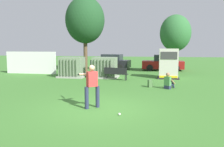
% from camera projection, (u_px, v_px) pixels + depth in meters
% --- Properties ---
extents(ground_plane, '(96.00, 96.00, 0.00)m').
position_uv_depth(ground_plane, '(99.00, 108.00, 9.32)').
color(ground_plane, '#3D752D').
extents(fence_panel, '(4.80, 0.12, 2.00)m').
position_uv_depth(fence_panel, '(31.00, 63.00, 21.07)').
color(fence_panel, white).
rests_on(fence_panel, ground).
extents(transformer_west, '(2.10, 1.70, 1.62)m').
position_uv_depth(transformer_west, '(72.00, 67.00, 18.63)').
color(transformer_west, '#9E9B93').
rests_on(transformer_west, ground).
extents(transformer_mid_west, '(2.10, 1.70, 1.62)m').
position_uv_depth(transformer_mid_west, '(105.00, 68.00, 18.31)').
color(transformer_mid_west, '#9E9B93').
rests_on(transformer_mid_west, ground).
extents(generator_enclosure, '(1.60, 1.40, 2.30)m').
position_uv_depth(generator_enclosure, '(168.00, 64.00, 17.87)').
color(generator_enclosure, '#262626').
rests_on(generator_enclosure, ground).
extents(park_bench, '(1.84, 0.75, 0.92)m').
position_uv_depth(park_bench, '(116.00, 73.00, 17.11)').
color(park_bench, black).
rests_on(park_bench, ground).
extents(batter, '(1.25, 1.38, 1.74)m').
position_uv_depth(batter, '(91.00, 84.00, 9.28)').
color(batter, '#282D4C').
rests_on(batter, ground).
extents(sports_ball, '(0.09, 0.09, 0.09)m').
position_uv_depth(sports_ball, '(119.00, 114.00, 8.34)').
color(sports_ball, white).
rests_on(sports_ball, ground).
extents(seated_spectator, '(0.68, 0.78, 0.96)m').
position_uv_depth(seated_spectator, '(169.00, 82.00, 13.57)').
color(seated_spectator, '#282D4C').
rests_on(seated_spectator, ground).
extents(backpack, '(0.34, 0.37, 0.44)m').
position_uv_depth(backpack, '(150.00, 84.00, 14.11)').
color(backpack, '#4C723F').
rests_on(backpack, ground).
extents(tree_left, '(3.82, 3.82, 7.31)m').
position_uv_depth(tree_left, '(85.00, 20.00, 22.62)').
color(tree_left, brown).
rests_on(tree_left, ground).
extents(tree_center_left, '(2.80, 2.80, 5.35)m').
position_uv_depth(tree_center_left, '(175.00, 33.00, 21.18)').
color(tree_center_left, brown).
rests_on(tree_center_left, ground).
extents(parked_car_leftmost, '(4.38, 2.30, 1.62)m').
position_uv_depth(parked_car_leftmost, '(111.00, 62.00, 25.62)').
color(parked_car_leftmost, black).
rests_on(parked_car_leftmost, ground).
extents(parked_car_left_of_center, '(4.21, 1.93, 1.62)m').
position_uv_depth(parked_car_left_of_center, '(163.00, 63.00, 24.05)').
color(parked_car_left_of_center, maroon).
rests_on(parked_car_left_of_center, ground).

